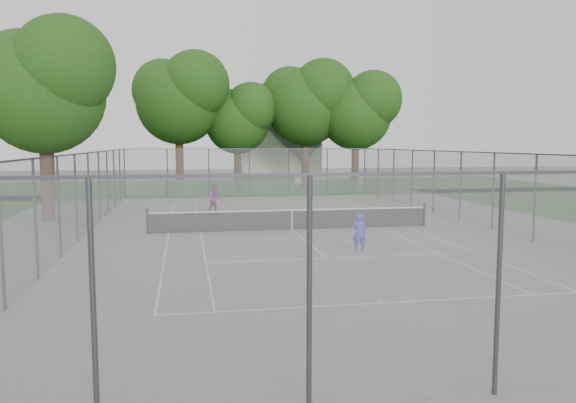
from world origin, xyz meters
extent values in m
plane|color=slate|center=(0.00, 0.00, 0.00)|extent=(120.00, 120.00, 0.00)
cube|color=#1C4413|center=(0.00, 26.00, 0.00)|extent=(60.00, 20.00, 0.00)
cube|color=silver|center=(0.00, -11.88, 0.01)|extent=(10.97, 0.06, 0.01)
cube|color=silver|center=(0.00, 11.88, 0.01)|extent=(10.97, 0.06, 0.01)
cube|color=silver|center=(-5.49, 0.00, 0.01)|extent=(0.06, 23.77, 0.01)
cube|color=silver|center=(5.49, 0.00, 0.01)|extent=(0.06, 23.77, 0.01)
cube|color=silver|center=(-4.12, 0.00, 0.01)|extent=(0.06, 23.77, 0.01)
cube|color=silver|center=(4.12, 0.00, 0.01)|extent=(0.06, 23.77, 0.01)
cube|color=silver|center=(0.00, -6.40, 0.01)|extent=(8.23, 0.06, 0.01)
cube|color=silver|center=(0.00, 6.40, 0.01)|extent=(8.23, 0.06, 0.01)
cube|color=silver|center=(0.00, 0.00, 0.01)|extent=(0.06, 12.80, 0.01)
cube|color=silver|center=(0.00, -11.73, 0.01)|extent=(0.06, 0.30, 0.01)
cube|color=silver|center=(0.00, 11.73, 0.01)|extent=(0.06, 0.30, 0.01)
cylinder|color=black|center=(-6.39, 0.00, 0.55)|extent=(0.10, 0.10, 1.10)
cylinder|color=black|center=(6.39, 0.00, 0.55)|extent=(0.10, 0.10, 1.10)
cube|color=black|center=(0.00, 0.00, 0.45)|extent=(12.67, 0.01, 0.86)
cube|color=silver|center=(0.00, 0.00, 0.91)|extent=(12.77, 0.03, 0.06)
cube|color=silver|center=(0.00, 0.00, 0.44)|extent=(0.05, 0.02, 0.88)
cylinder|color=#38383D|center=(-9.00, 17.00, 1.75)|extent=(0.08, 0.08, 3.50)
cylinder|color=#38383D|center=(9.00, 17.00, 1.75)|extent=(0.08, 0.08, 3.50)
cube|color=slate|center=(0.00, -17.00, 1.75)|extent=(18.00, 0.02, 3.50)
cube|color=slate|center=(0.00, 17.00, 1.75)|extent=(18.00, 0.02, 3.50)
cube|color=slate|center=(-9.00, 0.00, 1.75)|extent=(0.02, 34.00, 3.50)
cube|color=slate|center=(9.00, 0.00, 1.75)|extent=(0.02, 34.00, 3.50)
cube|color=#38383D|center=(0.00, -17.00, 3.50)|extent=(18.00, 0.05, 0.05)
cube|color=#38383D|center=(0.00, 17.00, 3.50)|extent=(18.00, 0.05, 0.05)
cube|color=#38383D|center=(-9.00, 0.00, 3.50)|extent=(0.05, 34.00, 0.05)
cube|color=#38383D|center=(9.00, 0.00, 3.50)|extent=(0.05, 34.00, 0.05)
cylinder|color=#3A2115|center=(-5.15, 22.46, 2.41)|extent=(0.65, 0.65, 4.82)
sphere|color=#17390F|center=(-5.15, 22.46, 7.22)|extent=(6.86, 6.86, 6.86)
sphere|color=#17390F|center=(-3.78, 21.43, 8.60)|extent=(5.49, 5.49, 5.49)
sphere|color=#17390F|center=(-6.35, 23.31, 8.25)|extent=(5.14, 5.14, 5.14)
cylinder|color=#3A2115|center=(-0.32, 22.92, 1.91)|extent=(0.61, 0.61, 3.81)
sphere|color=#17390F|center=(-0.32, 22.92, 5.71)|extent=(5.43, 5.43, 5.43)
sphere|color=#17390F|center=(0.77, 22.11, 6.80)|extent=(4.34, 4.34, 4.34)
sphere|color=#17390F|center=(-1.27, 23.60, 6.53)|extent=(4.07, 4.07, 4.07)
cylinder|color=#3A2115|center=(5.44, 22.45, 2.33)|extent=(0.65, 0.65, 4.66)
sphere|color=#17390F|center=(5.44, 22.45, 6.98)|extent=(6.63, 6.63, 6.63)
sphere|color=#17390F|center=(6.76, 21.46, 8.31)|extent=(5.30, 5.30, 5.30)
sphere|color=#17390F|center=(4.28, 23.28, 7.98)|extent=(4.97, 4.97, 4.97)
cylinder|color=#3A2115|center=(9.50, 21.10, 2.11)|extent=(0.63, 0.63, 4.22)
sphere|color=#17390F|center=(9.50, 21.10, 6.32)|extent=(6.00, 6.00, 6.00)
sphere|color=#17390F|center=(10.70, 20.20, 7.52)|extent=(4.80, 4.80, 4.80)
sphere|color=#17390F|center=(8.45, 21.85, 7.22)|extent=(4.50, 4.50, 4.50)
cylinder|color=#3A2115|center=(-13.63, 14.92, 2.34)|extent=(0.65, 0.65, 4.68)
sphere|color=#17390F|center=(-13.63, 14.92, 7.01)|extent=(6.65, 6.65, 6.65)
sphere|color=#17390F|center=(-12.30, 13.92, 8.34)|extent=(5.32, 5.32, 5.32)
sphere|color=#17390F|center=(-14.79, 15.75, 8.00)|extent=(4.99, 4.99, 4.99)
cylinder|color=#3A2115|center=(-11.62, 5.33, 2.15)|extent=(0.63, 0.63, 4.30)
sphere|color=#17390F|center=(-11.62, 5.33, 6.44)|extent=(6.11, 6.11, 6.11)
sphere|color=#17390F|center=(-10.40, 4.41, 7.66)|extent=(4.89, 4.89, 4.89)
sphere|color=#17390F|center=(-12.69, 6.09, 7.35)|extent=(4.58, 4.58, 4.58)
cube|color=#174A19|center=(-4.03, 18.18, 0.53)|extent=(4.26, 1.28, 1.07)
cube|color=#174A19|center=(1.65, 18.41, 0.63)|extent=(4.02, 1.15, 1.26)
cube|color=#174A19|center=(6.65, 18.24, 0.51)|extent=(3.40, 1.25, 1.02)
cube|color=silver|center=(4.51, 30.96, 2.87)|extent=(7.66, 5.74, 5.74)
cube|color=#454449|center=(4.51, 30.96, 5.74)|extent=(7.58, 5.94, 7.58)
imported|color=#3239BB|center=(1.45, -5.39, 0.70)|extent=(0.56, 0.42, 1.40)
imported|color=#762774|center=(-3.14, 6.29, 0.83)|extent=(0.96, 0.84, 1.66)
camera|label=1|loc=(-4.74, -24.76, 3.95)|focal=35.00mm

